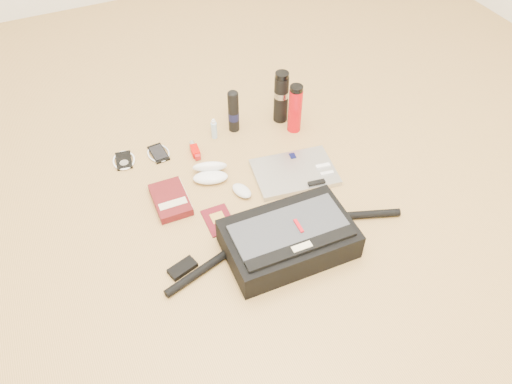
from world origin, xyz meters
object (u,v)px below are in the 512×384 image
messenger_bag (288,239)px  thermos_red (295,109)px  book (171,200)px  thermos_black (281,97)px  laptop (295,172)px

messenger_bag → thermos_red: (0.34, 0.60, 0.06)m
book → thermos_black: thermos_black is taller
laptop → messenger_bag: bearing=-112.9°
book → thermos_black: size_ratio=0.80×
laptop → thermos_red: thermos_red is taller
book → thermos_red: 0.69m
messenger_bag → thermos_black: 0.76m
messenger_bag → thermos_red: 0.69m
messenger_bag → laptop: bearing=59.9°
messenger_bag → book: bearing=130.2°
messenger_bag → book: messenger_bag is taller
book → thermos_red: thermos_red is taller
thermos_black → thermos_red: size_ratio=1.08×
thermos_red → laptop: bearing=-116.6°
book → messenger_bag: bearing=-49.9°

